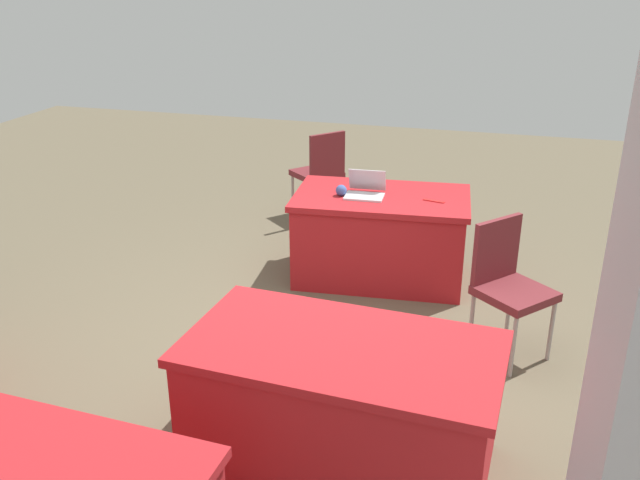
{
  "coord_description": "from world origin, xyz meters",
  "views": [
    {
      "loc": [
        -1.21,
        4.0,
        2.59
      ],
      "look_at": [
        -0.09,
        0.04,
        0.9
      ],
      "focal_mm": 38.42,
      "sensor_mm": 36.0,
      "label": 1
    }
  ],
  "objects_px": {
    "chair_near_front": "(508,280)",
    "laptop_silver": "(365,191)",
    "table_mid_right": "(342,405)",
    "yarn_ball": "(341,190)",
    "chair_tucked_left": "(321,169)",
    "scissors_red": "(434,201)",
    "table_foreground": "(380,236)"
  },
  "relations": [
    {
      "from": "table_mid_right",
      "to": "yarn_ball",
      "type": "bearing_deg",
      "value": -75.67
    },
    {
      "from": "chair_near_front",
      "to": "table_mid_right",
      "type": "bearing_deg",
      "value": 11.34
    },
    {
      "from": "laptop_silver",
      "to": "yarn_ball",
      "type": "xyz_separation_m",
      "value": [
        0.19,
        0.05,
        0.01
      ]
    },
    {
      "from": "table_mid_right",
      "to": "chair_near_front",
      "type": "bearing_deg",
      "value": -119.29
    },
    {
      "from": "table_foreground",
      "to": "yarn_ball",
      "type": "relative_size",
      "value": 16.47
    },
    {
      "from": "laptop_silver",
      "to": "table_mid_right",
      "type": "bearing_deg",
      "value": 96.46
    },
    {
      "from": "chair_near_front",
      "to": "yarn_ball",
      "type": "relative_size",
      "value": 10.36
    },
    {
      "from": "laptop_silver",
      "to": "yarn_ball",
      "type": "bearing_deg",
      "value": 12.13
    },
    {
      "from": "table_foreground",
      "to": "table_mid_right",
      "type": "bearing_deg",
      "value": 96.28
    },
    {
      "from": "table_mid_right",
      "to": "chair_near_front",
      "type": "distance_m",
      "value": 1.66
    },
    {
      "from": "table_mid_right",
      "to": "chair_tucked_left",
      "type": "height_order",
      "value": "chair_tucked_left"
    },
    {
      "from": "table_mid_right",
      "to": "yarn_ball",
      "type": "distance_m",
      "value": 2.44
    },
    {
      "from": "yarn_ball",
      "to": "scissors_red",
      "type": "xyz_separation_m",
      "value": [
        -0.77,
        -0.07,
        -0.04
      ]
    },
    {
      "from": "table_mid_right",
      "to": "laptop_silver",
      "type": "xyz_separation_m",
      "value": [
        0.4,
        -2.38,
        0.41
      ]
    },
    {
      "from": "table_mid_right",
      "to": "scissors_red",
      "type": "relative_size",
      "value": 9.44
    },
    {
      "from": "chair_tucked_left",
      "to": "scissors_red",
      "type": "xyz_separation_m",
      "value": [
        -1.35,
        1.34,
        0.21
      ]
    },
    {
      "from": "scissors_red",
      "to": "laptop_silver",
      "type": "bearing_deg",
      "value": -165.64
    },
    {
      "from": "table_mid_right",
      "to": "laptop_silver",
      "type": "bearing_deg",
      "value": -80.44
    },
    {
      "from": "chair_tucked_left",
      "to": "laptop_silver",
      "type": "bearing_deg",
      "value": -109.68
    },
    {
      "from": "chair_tucked_left",
      "to": "laptop_silver",
      "type": "xyz_separation_m",
      "value": [
        -0.77,
        1.36,
        0.25
      ]
    },
    {
      "from": "scissors_red",
      "to": "chair_near_front",
      "type": "bearing_deg",
      "value": -43.26
    },
    {
      "from": "chair_near_front",
      "to": "laptop_silver",
      "type": "distance_m",
      "value": 1.55
    },
    {
      "from": "chair_tucked_left",
      "to": "chair_near_front",
      "type": "bearing_deg",
      "value": -98.5
    },
    {
      "from": "table_mid_right",
      "to": "scissors_red",
      "type": "height_order",
      "value": "scissors_red"
    },
    {
      "from": "table_foreground",
      "to": "chair_near_front",
      "type": "xyz_separation_m",
      "value": [
        -1.08,
        0.99,
        0.18
      ]
    },
    {
      "from": "chair_near_front",
      "to": "scissors_red",
      "type": "bearing_deg",
      "value": -105.64
    },
    {
      "from": "table_foreground",
      "to": "chair_near_front",
      "type": "bearing_deg",
      "value": 137.33
    },
    {
      "from": "table_mid_right",
      "to": "chair_tucked_left",
      "type": "relative_size",
      "value": 1.79
    },
    {
      "from": "chair_near_front",
      "to": "scissors_red",
      "type": "relative_size",
      "value": 5.38
    },
    {
      "from": "chair_near_front",
      "to": "laptop_silver",
      "type": "relative_size",
      "value": 2.92
    },
    {
      "from": "table_mid_right",
      "to": "laptop_silver",
      "type": "distance_m",
      "value": 2.45
    },
    {
      "from": "chair_near_front",
      "to": "laptop_silver",
      "type": "xyz_separation_m",
      "value": [
        1.21,
        -0.94,
        0.23
      ]
    }
  ]
}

